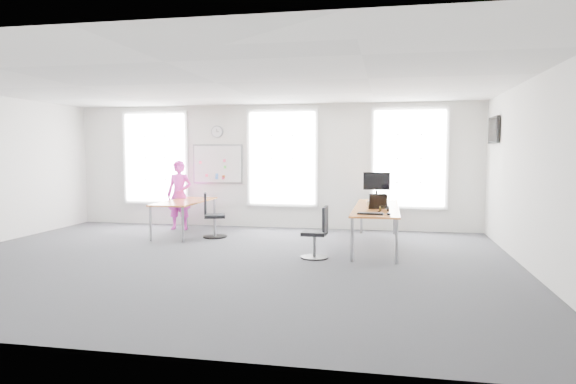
% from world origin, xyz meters
% --- Properties ---
extents(floor, '(10.00, 10.00, 0.00)m').
position_xyz_m(floor, '(0.00, 0.00, 0.00)').
color(floor, '#2A2A2E').
rests_on(floor, ground).
extents(ceiling, '(10.00, 10.00, 0.00)m').
position_xyz_m(ceiling, '(0.00, 0.00, 3.00)').
color(ceiling, silver).
rests_on(ceiling, ground).
extents(wall_back, '(10.00, 0.00, 10.00)m').
position_xyz_m(wall_back, '(0.00, 4.00, 1.50)').
color(wall_back, white).
rests_on(wall_back, ground).
extents(wall_front, '(10.00, 0.00, 10.00)m').
position_xyz_m(wall_front, '(0.00, -4.00, 1.50)').
color(wall_front, white).
rests_on(wall_front, ground).
extents(wall_right, '(0.00, 10.00, 10.00)m').
position_xyz_m(wall_right, '(5.00, 0.00, 1.50)').
color(wall_right, white).
rests_on(wall_right, ground).
extents(window_left, '(1.60, 0.06, 2.20)m').
position_xyz_m(window_left, '(-3.00, 3.97, 1.70)').
color(window_left, silver).
rests_on(window_left, wall_back).
extents(window_mid, '(1.60, 0.06, 2.20)m').
position_xyz_m(window_mid, '(0.30, 3.97, 1.70)').
color(window_mid, silver).
rests_on(window_mid, wall_back).
extents(window_right, '(1.60, 0.06, 2.20)m').
position_xyz_m(window_right, '(3.30, 3.97, 1.70)').
color(window_right, silver).
rests_on(window_right, wall_back).
extents(desk_right, '(0.85, 3.20, 0.78)m').
position_xyz_m(desk_right, '(2.62, 1.90, 0.73)').
color(desk_right, orange).
rests_on(desk_right, ground).
extents(desk_left, '(0.83, 2.08, 0.76)m').
position_xyz_m(desk_left, '(-1.65, 2.56, 0.69)').
color(desk_left, orange).
rests_on(desk_left, ground).
extents(chair_right, '(0.49, 0.49, 0.91)m').
position_xyz_m(chair_right, '(1.64, 0.53, 0.40)').
color(chair_right, black).
rests_on(chair_right, ground).
extents(chair_left, '(0.56, 0.56, 0.97)m').
position_xyz_m(chair_left, '(-0.90, 2.26, 0.43)').
color(chair_left, black).
rests_on(chair_left, ground).
extents(person, '(0.61, 0.40, 1.65)m').
position_xyz_m(person, '(-2.05, 3.20, 0.83)').
color(person, '#F238CB').
rests_on(person, ground).
extents(whiteboard, '(1.20, 0.03, 0.90)m').
position_xyz_m(whiteboard, '(-1.35, 3.97, 1.55)').
color(whiteboard, white).
rests_on(whiteboard, wall_back).
extents(wall_clock, '(0.30, 0.04, 0.30)m').
position_xyz_m(wall_clock, '(-1.35, 3.97, 2.35)').
color(wall_clock, gray).
rests_on(wall_clock, wall_back).
extents(tv, '(0.06, 0.90, 0.55)m').
position_xyz_m(tv, '(4.95, 3.00, 2.30)').
color(tv, black).
rests_on(tv, wall_right).
extents(keyboard, '(0.46, 0.22, 0.02)m').
position_xyz_m(keyboard, '(2.54, 0.65, 0.79)').
color(keyboard, black).
rests_on(keyboard, desk_right).
extents(mouse, '(0.11, 0.14, 0.05)m').
position_xyz_m(mouse, '(2.85, 0.57, 0.80)').
color(mouse, black).
rests_on(mouse, desk_right).
extents(lens_cap, '(0.06, 0.06, 0.01)m').
position_xyz_m(lens_cap, '(2.68, 1.05, 0.78)').
color(lens_cap, black).
rests_on(lens_cap, desk_right).
extents(headphones, '(0.18, 0.10, 0.11)m').
position_xyz_m(headphones, '(2.76, 1.16, 0.83)').
color(headphones, black).
rests_on(headphones, desk_right).
extents(laptop_sleeve, '(0.36, 0.29, 0.29)m').
position_xyz_m(laptop_sleeve, '(2.65, 1.50, 0.92)').
color(laptop_sleeve, black).
rests_on(laptop_sleeve, desk_right).
extents(paper_stack, '(0.30, 0.24, 0.10)m').
position_xyz_m(paper_stack, '(2.57, 2.07, 0.83)').
color(paper_stack, '#EFE7BD').
rests_on(paper_stack, desk_right).
extents(monitor, '(0.57, 0.23, 0.64)m').
position_xyz_m(monitor, '(2.59, 2.97, 1.16)').
color(monitor, black).
rests_on(monitor, desk_right).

